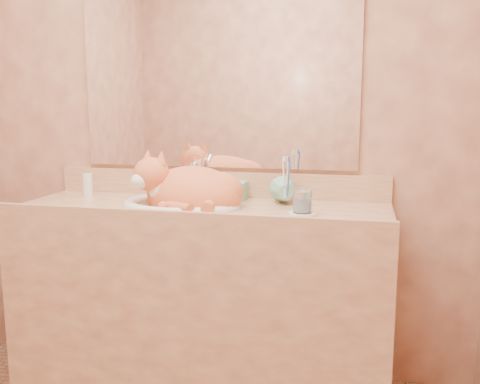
% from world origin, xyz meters
% --- Properties ---
extents(wall_back, '(2.40, 0.02, 2.50)m').
position_xyz_m(wall_back, '(0.00, 1.00, 1.25)').
color(wall_back, '#935A42').
rests_on(wall_back, ground).
extents(vanity_counter, '(1.60, 0.55, 0.85)m').
position_xyz_m(vanity_counter, '(0.00, 0.72, 0.42)').
color(vanity_counter, '#9E6946').
rests_on(vanity_counter, floor).
extents(mirror, '(1.30, 0.02, 0.80)m').
position_xyz_m(mirror, '(0.00, 0.99, 1.39)').
color(mirror, white).
rests_on(mirror, wall_back).
extents(sink_basin, '(0.53, 0.45, 0.16)m').
position_xyz_m(sink_basin, '(-0.08, 0.70, 0.93)').
color(sink_basin, white).
rests_on(sink_basin, vanity_counter).
extents(faucet, '(0.07, 0.14, 0.18)m').
position_xyz_m(faucet, '(-0.08, 0.90, 0.94)').
color(faucet, silver).
rests_on(faucet, vanity_counter).
extents(cat, '(0.55, 0.51, 0.25)m').
position_xyz_m(cat, '(-0.06, 0.72, 0.93)').
color(cat, '#D45A31').
rests_on(cat, sink_basin).
extents(soap_dispenser, '(0.08, 0.09, 0.18)m').
position_xyz_m(soap_dispenser, '(0.11, 0.87, 0.94)').
color(soap_dispenser, '#74BA9C').
rests_on(soap_dispenser, vanity_counter).
extents(toothbrush_cup, '(0.15, 0.15, 0.11)m').
position_xyz_m(toothbrush_cup, '(0.35, 0.81, 0.90)').
color(toothbrush_cup, '#74BA9C').
rests_on(toothbrush_cup, vanity_counter).
extents(toothbrushes, '(0.04, 0.04, 0.22)m').
position_xyz_m(toothbrushes, '(0.35, 0.81, 0.98)').
color(toothbrushes, white).
rests_on(toothbrushes, toothbrush_cup).
extents(saucer, '(0.11, 0.11, 0.01)m').
position_xyz_m(saucer, '(0.44, 0.64, 0.85)').
color(saucer, white).
rests_on(saucer, vanity_counter).
extents(water_glass, '(0.07, 0.07, 0.09)m').
position_xyz_m(water_glass, '(0.44, 0.64, 0.90)').
color(water_glass, white).
rests_on(water_glass, saucer).
extents(lotion_bottle, '(0.05, 0.05, 0.11)m').
position_xyz_m(lotion_bottle, '(-0.60, 0.84, 0.90)').
color(lotion_bottle, white).
rests_on(lotion_bottle, vanity_counter).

